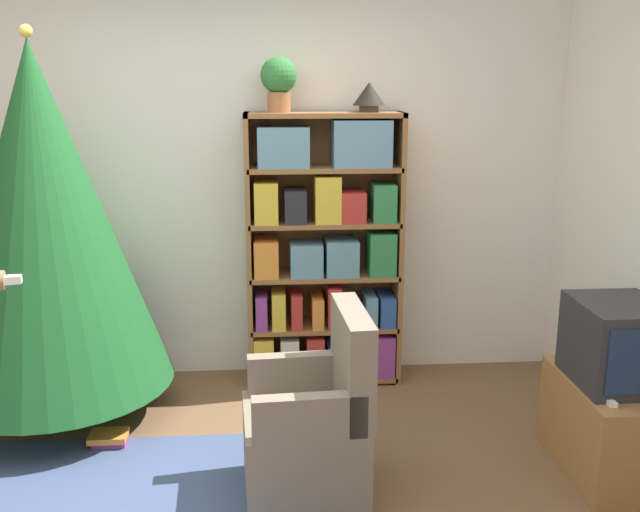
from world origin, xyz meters
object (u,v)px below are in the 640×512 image
armchair (313,431)px  potted_plant (279,80)px  television (617,343)px  table_lamp (369,95)px  bookshelf (326,252)px  christmas_tree (44,220)px

armchair → potted_plant: size_ratio=2.80×
television → table_lamp: (-1.07, 1.26, 1.16)m
bookshelf → potted_plant: potted_plant is taller
bookshelf → television: bookshelf is taller
bookshelf → christmas_tree: size_ratio=0.79×
bookshelf → table_lamp: table_lamp is taller
television → potted_plant: potted_plant is taller
bookshelf → table_lamp: 1.01m
christmas_tree → table_lamp: christmas_tree is taller
christmas_tree → potted_plant: size_ratio=6.77×
christmas_tree → armchair: size_ratio=2.42×
christmas_tree → bookshelf: bearing=14.8°
christmas_tree → potted_plant: bearing=18.2°
bookshelf → armchair: (-0.17, -1.34, -0.55)m
bookshelf → potted_plant: bearing=178.0°
bookshelf → armchair: size_ratio=1.90×
christmas_tree → table_lamp: bearing=13.0°
christmas_tree → potted_plant: 1.58m
potted_plant → table_lamp: potted_plant is taller
armchair → potted_plant: potted_plant is taller
table_lamp → armchair: bearing=-107.8°
television → christmas_tree: christmas_tree is taller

